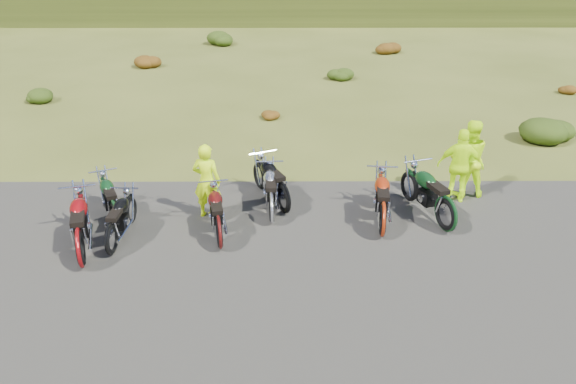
{
  "coord_description": "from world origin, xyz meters",
  "views": [
    {
      "loc": [
        0.19,
        -9.22,
        6.12
      ],
      "look_at": [
        0.24,
        1.29,
        1.03
      ],
      "focal_mm": 35.0,
      "sensor_mm": 36.0,
      "label": 1
    }
  ],
  "objects_px": {
    "motorcycle_3": "(272,223)",
    "motorcycle_7": "(443,231)",
    "person_middle": "(207,182)",
    "motorcycle_0": "(114,254)"
  },
  "relations": [
    {
      "from": "motorcycle_3",
      "to": "motorcycle_7",
      "type": "xyz_separation_m",
      "value": [
        3.77,
        -0.4,
        0.0
      ]
    },
    {
      "from": "motorcycle_7",
      "to": "person_middle",
      "type": "xyz_separation_m",
      "value": [
        -5.21,
        0.67,
        0.88
      ]
    },
    {
      "from": "motorcycle_3",
      "to": "motorcycle_7",
      "type": "height_order",
      "value": "motorcycle_7"
    },
    {
      "from": "motorcycle_3",
      "to": "person_middle",
      "type": "xyz_separation_m",
      "value": [
        -1.44,
        0.27,
        0.88
      ]
    },
    {
      "from": "motorcycle_0",
      "to": "motorcycle_3",
      "type": "distance_m",
      "value": 3.45
    },
    {
      "from": "motorcycle_0",
      "to": "motorcycle_3",
      "type": "relative_size",
      "value": 0.96
    },
    {
      "from": "person_middle",
      "to": "motorcycle_3",
      "type": "bearing_deg",
      "value": -178.81
    },
    {
      "from": "person_middle",
      "to": "motorcycle_0",
      "type": "bearing_deg",
      "value": 54.01
    },
    {
      "from": "motorcycle_0",
      "to": "person_middle",
      "type": "xyz_separation_m",
      "value": [
        1.75,
        1.58,
        0.88
      ]
    },
    {
      "from": "motorcycle_3",
      "to": "person_middle",
      "type": "bearing_deg",
      "value": 76.09
    }
  ]
}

